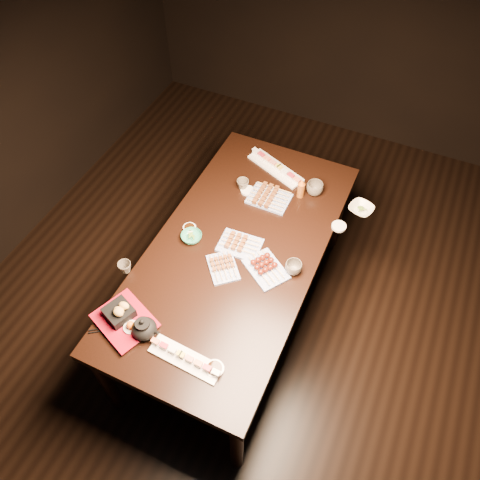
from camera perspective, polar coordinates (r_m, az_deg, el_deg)
name	(u,v)px	position (r m, az deg, el deg)	size (l,w,h in m)	color
ground	(252,363)	(3.07, 1.43, -14.79)	(5.00, 5.00, 0.00)	black
dining_table	(237,285)	(2.90, -0.41, -5.52)	(0.90, 1.80, 0.75)	black
sushi_platter_near	(185,358)	(2.26, -6.69, -14.05)	(0.36, 0.10, 0.04)	white
sushi_platter_far	(276,166)	(3.01, 4.38, 8.95)	(0.40, 0.11, 0.05)	white
yakitori_plate_center	(240,243)	(2.58, -0.01, -0.34)	(0.23, 0.17, 0.06)	#828EB6
yakitori_plate_right	(223,266)	(2.50, -2.10, -3.14)	(0.20, 0.14, 0.05)	#828EB6
yakitori_plate_left	(269,196)	(2.81, 3.60, 5.38)	(0.25, 0.18, 0.06)	#828EB6
tsukune_plate	(266,267)	(2.49, 3.20, -3.32)	(0.23, 0.17, 0.06)	#828EB6
edamame_bowl_green	(192,237)	(2.63, -5.93, 0.38)	(0.12, 0.12, 0.04)	#30936F
edamame_bowl_cream	(361,209)	(2.85, 14.55, 3.69)	(0.14, 0.14, 0.03)	#F2E9C6
tempura_tray	(123,317)	(2.37, -14.03, -9.09)	(0.29, 0.23, 0.11)	black
teacup_near_left	(125,267)	(2.55, -13.84, -3.25)	(0.07, 0.07, 0.07)	#4C453A
teacup_mid_right	(294,268)	(2.49, 6.54, -3.37)	(0.09, 0.09, 0.07)	#4C453A
teacup_far_left	(243,185)	(2.87, 0.34, 6.78)	(0.07, 0.07, 0.07)	#4C453A
teacup_far_right	(315,188)	(2.88, 9.10, 6.22)	(0.10, 0.10, 0.08)	#4C453A
teapot	(144,327)	(2.31, -11.67, -10.37)	(0.15, 0.15, 0.12)	black
condiment_bottle	(301,188)	(2.83, 7.45, 6.30)	(0.04, 0.04, 0.13)	brown
sauce_dish_west	(190,228)	(2.69, -6.17, 1.49)	(0.08, 0.08, 0.01)	white
sauce_dish_east	(339,226)	(2.74, 11.96, 1.64)	(0.08, 0.08, 0.01)	white
sauce_dish_se	(215,369)	(2.24, -3.12, -15.41)	(0.09, 0.09, 0.02)	white
sauce_dish_nw	(247,191)	(2.87, 0.91, 6.04)	(0.08, 0.08, 0.01)	white
chopsticks_near	(114,328)	(2.41, -15.10, -10.33)	(0.25, 0.02, 0.01)	black
chopsticks_se	(196,371)	(2.25, -5.44, -15.64)	(0.21, 0.02, 0.01)	black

